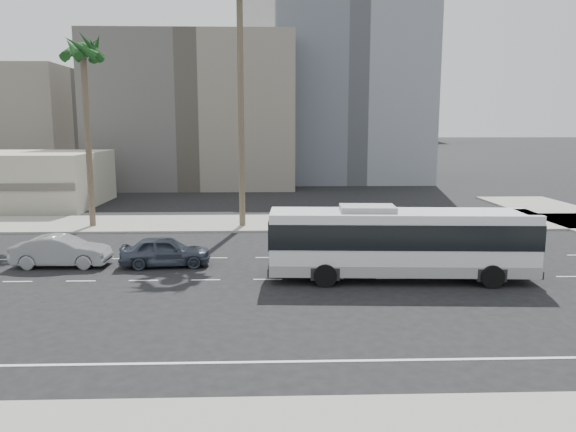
{
  "coord_description": "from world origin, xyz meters",
  "views": [
    {
      "loc": [
        -2.87,
        -25.88,
        7.37
      ],
      "look_at": [
        -1.88,
        4.0,
        2.48
      ],
      "focal_mm": 34.26,
      "sensor_mm": 36.0,
      "label": 1
    }
  ],
  "objects_px": {
    "car_a": "(165,251)",
    "palm_mid": "(83,54)",
    "city_bus": "(401,241)",
    "car_b": "(62,251)"
  },
  "relations": [
    {
      "from": "city_bus",
      "to": "car_b",
      "type": "bearing_deg",
      "value": 173.1
    },
    {
      "from": "palm_mid",
      "to": "city_bus",
      "type": "bearing_deg",
      "value": -36.86
    },
    {
      "from": "city_bus",
      "to": "car_a",
      "type": "height_order",
      "value": "city_bus"
    },
    {
      "from": "car_a",
      "to": "palm_mid",
      "type": "relative_size",
      "value": 0.34
    },
    {
      "from": "car_b",
      "to": "city_bus",
      "type": "bearing_deg",
      "value": -99.05
    },
    {
      "from": "city_bus",
      "to": "palm_mid",
      "type": "height_order",
      "value": "palm_mid"
    },
    {
      "from": "car_a",
      "to": "palm_mid",
      "type": "bearing_deg",
      "value": 28.15
    },
    {
      "from": "car_a",
      "to": "palm_mid",
      "type": "distance_m",
      "value": 17.95
    },
    {
      "from": "car_a",
      "to": "palm_mid",
      "type": "height_order",
      "value": "palm_mid"
    },
    {
      "from": "car_a",
      "to": "city_bus",
      "type": "bearing_deg",
      "value": -108.95
    }
  ]
}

